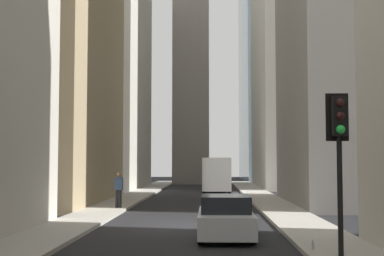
% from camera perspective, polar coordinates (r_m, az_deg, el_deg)
% --- Properties ---
extents(ground_plane, '(135.00, 135.00, 0.00)m').
position_cam_1_polar(ground_plane, '(21.25, -0.48, -10.46)').
color(ground_plane, black).
extents(sidewalk_right, '(90.00, 2.20, 0.14)m').
position_cam_1_polar(sidewalk_right, '(21.90, -12.52, -9.99)').
color(sidewalk_right, '#A8A399').
rests_on(sidewalk_right, ground_plane).
extents(sidewalk_left, '(90.00, 2.20, 0.14)m').
position_cam_1_polar(sidewalk_left, '(21.53, 11.76, -10.11)').
color(sidewalk_left, '#A8A399').
rests_on(sidewalk_left, ground_plane).
extents(building_left_far, '(15.59, 10.50, 29.79)m').
position_cam_1_polar(building_left_far, '(54.92, 12.24, 9.47)').
color(building_left_far, '#B7B2A5').
rests_on(building_left_far, ground_plane).
extents(building_right_far, '(15.67, 10.50, 32.61)m').
position_cam_1_polar(building_right_far, '(53.57, -10.72, 11.34)').
color(building_right_far, '#B7B2A5').
rests_on(building_right_far, ground_plane).
extents(building_right_midfar, '(14.34, 10.00, 18.31)m').
position_cam_1_polar(building_right_midfar, '(34.79, -17.54, 7.52)').
color(building_right_midfar, '#9E8966').
rests_on(building_right_midfar, ground_plane).
extents(church_spire, '(4.53, 4.53, 40.61)m').
position_cam_1_polar(church_spire, '(63.59, -0.09, 13.47)').
color(church_spire, gray).
rests_on(church_spire, ground_plane).
extents(delivery_truck, '(6.46, 2.25, 2.84)m').
position_cam_1_polar(delivery_truck, '(43.98, 2.62, -5.02)').
color(delivery_truck, silver).
rests_on(delivery_truck, ground_plane).
extents(sedan_silver, '(4.30, 1.78, 1.42)m').
position_cam_1_polar(sedan_silver, '(17.86, 3.61, -9.61)').
color(sedan_silver, '#B7BABF').
rests_on(sedan_silver, ground_plane).
extents(traffic_light_foreground, '(0.43, 0.52, 3.96)m').
position_cam_1_polar(traffic_light_foreground, '(12.43, 15.52, -1.10)').
color(traffic_light_foreground, black).
rests_on(traffic_light_foreground, sidewalk_left).
extents(pedestrian, '(0.26, 0.44, 1.82)m').
position_cam_1_polar(pedestrian, '(28.14, -7.89, -6.43)').
color(pedestrian, black).
rests_on(pedestrian, sidewalk_right).
extents(discarded_bottle, '(0.07, 0.07, 0.27)m').
position_cam_1_polar(discarded_bottle, '(15.12, 12.85, -12.21)').
color(discarded_bottle, '#999EA3').
rests_on(discarded_bottle, sidewalk_left).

